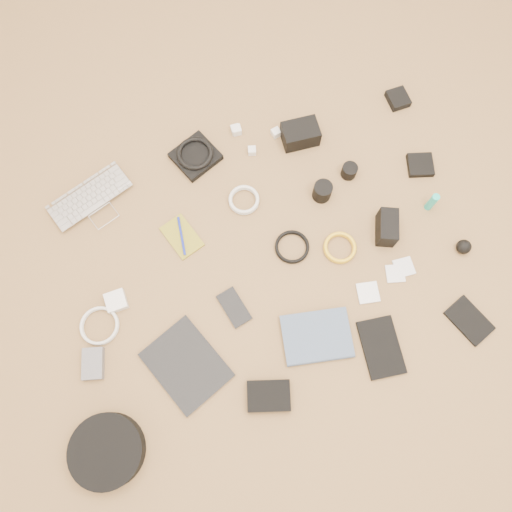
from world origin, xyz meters
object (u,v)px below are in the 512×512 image
object	(u,v)px
dslr_camera	(300,134)
headphone_case	(107,451)
laptop	(96,206)
phone	(234,307)
paperback	(321,362)
tablet	(186,365)

from	to	relation	value
dslr_camera	headphone_case	size ratio (longest dim) A/B	0.58
laptop	phone	size ratio (longest dim) A/B	2.30
headphone_case	paperback	distance (m)	0.73
laptop	dslr_camera	distance (m)	0.79
phone	paperback	xyz separation A→B (m)	(0.22, -0.26, 0.01)
laptop	tablet	bearing A→B (deg)	-96.33
phone	headphone_case	world-z (taller)	headphone_case
tablet	phone	xyz separation A→B (m)	(0.21, 0.13, -0.00)
laptop	paperback	distance (m)	0.97
tablet	paperback	distance (m)	0.44
dslr_camera	headphone_case	world-z (taller)	dslr_camera
headphone_case	laptop	bearing A→B (deg)	79.96
laptop	dslr_camera	world-z (taller)	dslr_camera
dslr_camera	headphone_case	distance (m)	1.27
dslr_camera	paperback	distance (m)	0.83
tablet	paperback	world-z (taller)	paperback
headphone_case	paperback	world-z (taller)	headphone_case
dslr_camera	paperback	world-z (taller)	dslr_camera
tablet	laptop	bearing A→B (deg)	80.87
tablet	phone	world-z (taller)	tablet
paperback	laptop	bearing A→B (deg)	46.98
tablet	headphone_case	size ratio (longest dim) A/B	1.14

